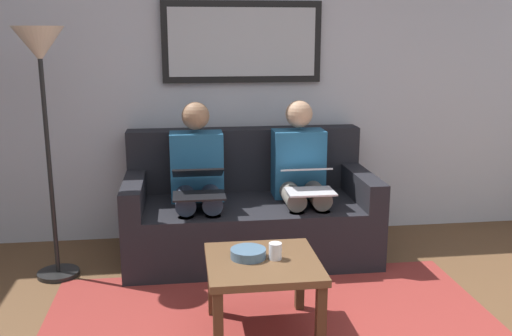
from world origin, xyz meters
TOP-DOWN VIEW (x-y plane):
  - wall_rear at (0.00, -2.60)m, footprint 6.00×0.12m
  - area_rug at (0.00, -0.85)m, footprint 2.60×1.80m
  - couch at (0.00, -2.12)m, footprint 1.79×0.90m
  - framed_mirror at (0.00, -2.51)m, footprint 1.22×0.05m
  - coffee_table at (0.07, -0.90)m, footprint 0.60×0.60m
  - cup at (0.00, -0.91)m, footprint 0.07×0.07m
  - bowl at (0.14, -0.94)m, footprint 0.19×0.19m
  - person_left at (-0.38, -2.05)m, footprint 0.38×0.58m
  - laptop_silver at (-0.38, -1.81)m, footprint 0.32×0.38m
  - person_right at (0.38, -2.05)m, footprint 0.38×0.58m
  - laptop_black at (0.38, -1.82)m, footprint 0.35×0.40m
  - standing_lamp at (1.35, -1.85)m, footprint 0.32×0.32m

SIDE VIEW (x-z plane):
  - area_rug at x=0.00m, z-range 0.00..0.01m
  - couch at x=0.00m, z-range -0.14..0.76m
  - coffee_table at x=0.07m, z-range 0.15..0.58m
  - bowl at x=0.14m, z-range 0.43..0.48m
  - cup at x=0.00m, z-range 0.43..0.52m
  - person_left at x=-0.38m, z-range 0.04..1.18m
  - person_right at x=0.38m, z-range 0.04..1.18m
  - laptop_black at x=0.38m, z-range 0.54..0.72m
  - laptop_silver at x=-0.38m, z-range 0.55..0.71m
  - wall_rear at x=0.00m, z-range 0.00..2.60m
  - standing_lamp at x=1.35m, z-range 0.54..2.20m
  - framed_mirror at x=0.00m, z-range 1.24..1.86m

